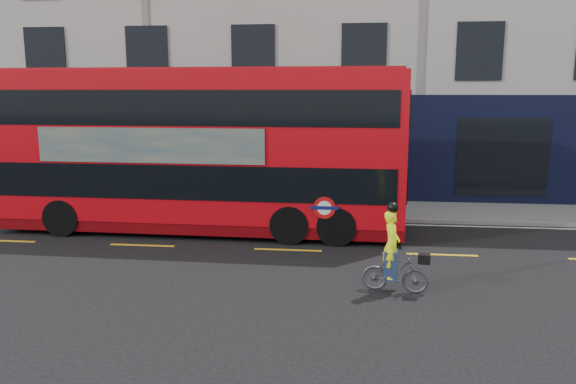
# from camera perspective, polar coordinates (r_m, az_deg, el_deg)

# --- Properties ---
(ground) EXTENTS (120.00, 120.00, 0.00)m
(ground) POSITION_cam_1_polar(r_m,az_deg,el_deg) (13.63, 16.36, -7.96)
(ground) COLOR black
(ground) RESTS_ON ground
(pavement) EXTENTS (60.00, 3.00, 0.12)m
(pavement) POSITION_cam_1_polar(r_m,az_deg,el_deg) (19.83, 13.21, -1.91)
(pavement) COLOR gray
(pavement) RESTS_ON ground
(kerb) EXTENTS (60.00, 0.12, 0.13)m
(kerb) POSITION_cam_1_polar(r_m,az_deg,el_deg) (18.37, 13.75, -2.89)
(kerb) COLOR gray
(kerb) RESTS_ON ground
(building_terrace) EXTENTS (50.00, 10.07, 15.00)m
(building_terrace) POSITION_cam_1_polar(r_m,az_deg,el_deg) (26.01, 12.21, 17.46)
(building_terrace) COLOR #BCB8B1
(building_terrace) RESTS_ON ground
(road_edge_line) EXTENTS (58.00, 0.10, 0.01)m
(road_edge_line) POSITION_cam_1_polar(r_m,az_deg,el_deg) (18.10, 13.86, -3.30)
(road_edge_line) COLOR silver
(road_edge_line) RESTS_ON ground
(lane_dashes) EXTENTS (58.00, 0.12, 0.01)m
(lane_dashes) POSITION_cam_1_polar(r_m,az_deg,el_deg) (15.04, 15.40, -6.16)
(lane_dashes) COLOR yellow
(lane_dashes) RESTS_ON ground
(bus) EXTENTS (11.92, 2.95, 4.78)m
(bus) POSITION_cam_1_polar(r_m,az_deg,el_deg) (16.79, -8.65, 4.32)
(bus) COLOR red
(bus) RESTS_ON ground
(cyclist) EXTENTS (1.43, 0.60, 1.92)m
(cyclist) POSITION_cam_1_polar(r_m,az_deg,el_deg) (11.99, 10.70, -6.99)
(cyclist) COLOR #484A4D
(cyclist) RESTS_ON ground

